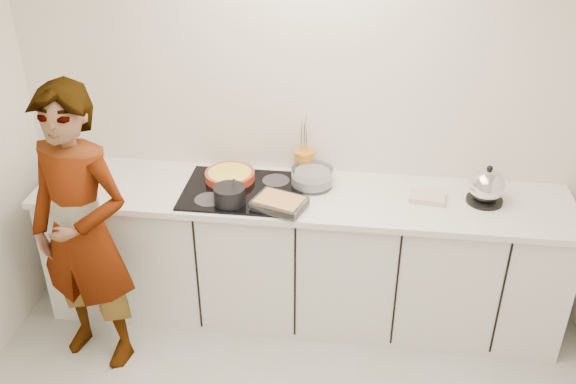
# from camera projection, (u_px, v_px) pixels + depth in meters

# --- Properties ---
(wall_back) EXTENTS (3.60, 0.00, 2.60)m
(wall_back) POSITION_uv_depth(u_px,v_px,m) (307.00, 113.00, 3.94)
(wall_back) COLOR silver
(wall_back) RESTS_ON ground
(base_cabinets) EXTENTS (3.20, 0.58, 0.87)m
(base_cabinets) POSITION_uv_depth(u_px,v_px,m) (300.00, 258.00, 4.10)
(base_cabinets) COLOR silver
(base_cabinets) RESTS_ON floor
(countertop) EXTENTS (3.24, 0.64, 0.04)m
(countertop) POSITION_uv_depth(u_px,v_px,m) (301.00, 197.00, 3.87)
(countertop) COLOR white
(countertop) RESTS_ON base_cabinets
(hob) EXTENTS (0.72, 0.54, 0.01)m
(hob) POSITION_uv_depth(u_px,v_px,m) (243.00, 191.00, 3.88)
(hob) COLOR black
(hob) RESTS_ON countertop
(tart_dish) EXTENTS (0.36, 0.36, 0.05)m
(tart_dish) POSITION_uv_depth(u_px,v_px,m) (230.00, 175.00, 3.98)
(tart_dish) COLOR #B2371E
(tart_dish) RESTS_ON hob
(saucepan) EXTENTS (0.22, 0.22, 0.18)m
(saucepan) POSITION_uv_depth(u_px,v_px,m) (229.00, 195.00, 3.72)
(saucepan) COLOR black
(saucepan) RESTS_ON hob
(baking_dish) EXTENTS (0.34, 0.29, 0.06)m
(baking_dish) POSITION_uv_depth(u_px,v_px,m) (280.00, 203.00, 3.68)
(baking_dish) COLOR silver
(baking_dish) RESTS_ON hob
(mixing_bowl) EXTENTS (0.32, 0.32, 0.12)m
(mixing_bowl) POSITION_uv_depth(u_px,v_px,m) (312.00, 178.00, 3.92)
(mixing_bowl) COLOR silver
(mixing_bowl) RESTS_ON countertop
(tea_towel) EXTENTS (0.22, 0.17, 0.03)m
(tea_towel) POSITION_uv_depth(u_px,v_px,m) (427.00, 197.00, 3.80)
(tea_towel) COLOR white
(tea_towel) RESTS_ON countertop
(kettle) EXTENTS (0.27, 0.27, 0.24)m
(kettle) POSITION_uv_depth(u_px,v_px,m) (487.00, 187.00, 3.73)
(kettle) COLOR black
(kettle) RESTS_ON countertop
(utensil_crock) EXTENTS (0.17, 0.17, 0.16)m
(utensil_crock) POSITION_uv_depth(u_px,v_px,m) (304.00, 163.00, 4.04)
(utensil_crock) COLOR orange
(utensil_crock) RESTS_ON countertop
(cook) EXTENTS (0.72, 0.56, 1.74)m
(cook) POSITION_uv_depth(u_px,v_px,m) (82.00, 233.00, 3.56)
(cook) COLOR silver
(cook) RESTS_ON floor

